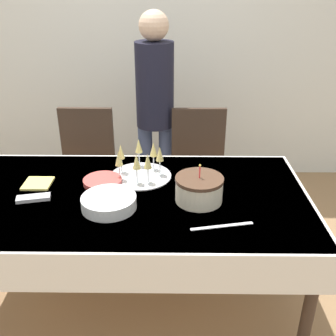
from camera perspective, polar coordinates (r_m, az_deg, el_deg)
ground_plane at (r=2.56m, az=-4.77°, el=-18.66°), size 12.00×12.00×0.00m
wall_back at (r=3.66m, az=-2.97°, el=18.97°), size 8.00×0.05×2.70m
dining_table at (r=2.15m, az=-5.41°, el=-6.16°), size 1.90×1.01×0.76m
dining_chair_far_left at (r=3.00m, az=-11.74°, el=0.07°), size 0.43×0.43×0.94m
dining_chair_far_right at (r=2.94m, az=4.44°, el=-0.02°), size 0.43×0.43×0.94m
birthday_cake at (r=2.01m, az=4.53°, el=-3.07°), size 0.25×0.25×0.21m
champagne_tray at (r=2.25m, az=-4.09°, el=0.69°), size 0.35×0.35×0.18m
plate_stack_main at (r=1.98m, az=-8.57°, el=-4.94°), size 0.28×0.28×0.06m
plate_stack_dessert at (r=2.22m, az=-9.47°, el=-1.90°), size 0.22×0.22×0.03m
cake_knife at (r=1.85m, az=7.83°, el=-8.37°), size 0.30×0.08×0.00m
fork_pile at (r=2.15m, az=-18.94°, el=-4.15°), size 0.18×0.10×0.02m
napkin_pile at (r=2.30m, az=-18.36°, el=-2.14°), size 0.15×0.15×0.01m
person_standing at (r=2.96m, az=-1.91°, el=9.63°), size 0.28×0.28×1.60m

